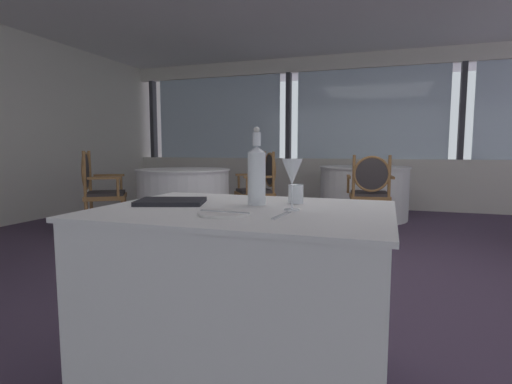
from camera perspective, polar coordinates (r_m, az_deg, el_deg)
ground_plane at (r=3.36m, az=12.34°, el=-11.54°), size 13.34×13.34×0.00m
window_wall_far at (r=7.05m, az=15.98°, el=6.30°), size 9.07×0.14×2.62m
foreground_table at (r=1.79m, az=-1.65°, el=-14.52°), size 1.23×0.91×0.77m
side_plate at (r=1.53m, az=-4.60°, el=-3.07°), size 0.21×0.21×0.01m
butter_knife at (r=1.53m, az=-4.60°, el=-2.88°), size 0.21×0.03×0.00m
dinner_fork at (r=1.50m, az=3.69°, el=-3.39°), size 0.03×0.17×0.00m
water_bottle at (r=1.78m, az=0.09°, el=2.71°), size 0.08×0.08×0.35m
wine_glass at (r=1.63m, az=5.25°, el=2.79°), size 0.09×0.09×0.21m
water_tumbler at (r=1.85m, az=5.78°, el=-0.27°), size 0.07×0.07×0.09m
menu_book at (r=1.87m, az=-12.18°, el=-1.36°), size 0.35×0.29×0.02m
background_table_0 at (r=5.11m, az=-10.40°, el=-1.00°), size 1.19×1.19×0.77m
dining_chair_0_0 at (r=5.27m, az=0.77°, el=1.29°), size 0.64×0.66×0.98m
dining_chair_0_1 at (r=5.12m, az=-21.97°, el=0.86°), size 0.64×0.65×1.00m
background_table_2 at (r=5.99m, az=15.28°, el=-0.07°), size 1.29×1.29×0.77m
dining_chair_2_0 at (r=4.91m, az=16.19°, el=0.58°), size 0.58×0.52×0.95m
dining_chair_2_1 at (r=7.04m, az=14.73°, el=2.40°), size 0.58×0.52×0.97m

